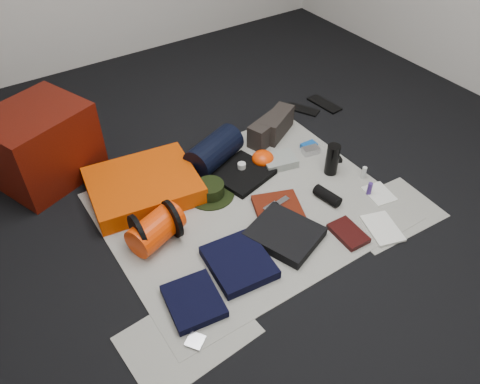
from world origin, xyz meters
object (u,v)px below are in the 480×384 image
red_cabinet (41,145)px  paperback_book (348,233)px  compact_camera (311,150)px  navy_duffel (214,151)px  water_bottle (332,160)px  stuff_sack (156,229)px  sleeping_pad (143,186)px

red_cabinet → paperback_book: bearing=-71.2°
compact_camera → paperback_book: size_ratio=0.52×
navy_duffel → compact_camera: bearing=-45.2°
red_cabinet → water_bottle: (1.49, -0.97, -0.12)m
stuff_sack → red_cabinet: bearing=109.6°
red_cabinet → water_bottle: red_cabinet is taller
sleeping_pad → stuff_sack: 0.41m
navy_duffel → paperback_book: (0.28, -0.95, -0.08)m
stuff_sack → navy_duffel: 0.73m
water_bottle → compact_camera: water_bottle is taller
red_cabinet → compact_camera: (1.51, -0.74, -0.21)m
sleeping_pad → stuff_sack: stuff_sack is taller
sleeping_pad → navy_duffel: navy_duffel is taller
compact_camera → water_bottle: bearing=-85.4°
water_bottle → paperback_book: water_bottle is taller
stuff_sack → water_bottle: 1.18m
sleeping_pad → water_bottle: 1.17m
water_bottle → compact_camera: (0.03, 0.23, -0.08)m
paperback_book → navy_duffel: bearing=109.2°
stuff_sack → compact_camera: (1.20, 0.14, -0.06)m
compact_camera → navy_duffel: bearing=167.2°
red_cabinet → water_bottle: size_ratio=2.71×
stuff_sack → paperback_book: stuff_sack is taller
sleeping_pad → water_bottle: bearing=-24.1°
navy_duffel → paperback_book: size_ratio=1.79×
red_cabinet → stuff_sack: size_ratio=1.89×
stuff_sack → compact_camera: size_ratio=2.69×
red_cabinet → navy_duffel: 1.05m
sleeping_pad → red_cabinet: bearing=130.5°
stuff_sack → compact_camera: 1.21m
stuff_sack → water_bottle: water_bottle is taller
water_bottle → paperback_book: 0.55m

